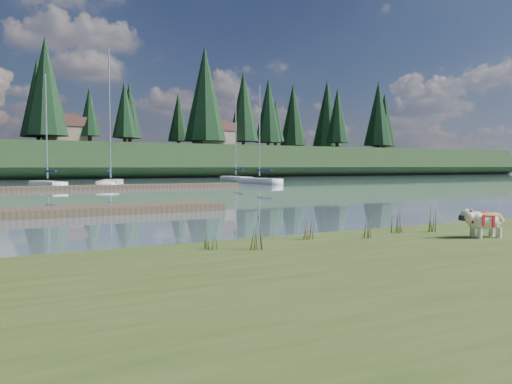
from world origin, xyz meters
TOP-DOWN VIEW (x-y plane):
  - ground at (0.00, 30.00)m, footprint 200.00×200.00m
  - bank at (0.00, -6.00)m, footprint 60.00×9.00m
  - ridge at (0.00, 73.00)m, footprint 200.00×20.00m
  - bulldog at (4.47, -3.72)m, footprint 1.01×0.58m
  - dock_near at (-4.00, 9.00)m, footprint 16.00×2.00m
  - dock_far at (2.00, 30.00)m, footprint 26.00×2.20m
  - sailboat_bg_2 at (-0.32, 34.22)m, footprint 2.68×6.26m
  - sailboat_bg_3 at (5.30, 35.24)m, footprint 4.07×8.49m
  - sailboat_bg_4 at (19.79, 34.62)m, footprint 2.26×6.90m
  - sailboat_bg_5 at (21.63, 43.70)m, footprint 2.49×8.32m
  - weed_0 at (-0.34, -2.78)m, footprint 0.17×0.14m
  - weed_1 at (1.12, -2.22)m, footprint 0.17×0.14m
  - weed_2 at (3.46, -2.27)m, footprint 0.17×0.14m
  - weed_3 at (-1.08, -2.38)m, footprint 0.17×0.14m
  - weed_4 at (2.29, -2.65)m, footprint 0.17×0.14m
  - weed_5 at (4.16, -2.62)m, footprint 0.17×0.14m
  - mud_lip at (0.00, -1.60)m, footprint 60.00×0.50m
  - conifer_4 at (3.00, 66.00)m, footprint 6.16×6.16m
  - conifer_5 at (15.00, 70.00)m, footprint 3.96×3.96m
  - conifer_6 at (28.00, 68.00)m, footprint 7.04×7.04m
  - conifer_7 at (42.00, 71.00)m, footprint 5.28×5.28m
  - conifer_8 at (55.00, 67.00)m, footprint 4.62×4.62m
  - conifer_9 at (68.00, 70.00)m, footprint 5.94×5.94m
  - house_1 at (6.00, 71.00)m, footprint 6.30×5.30m
  - house_2 at (30.00, 69.00)m, footprint 6.30×5.30m

SIDE VIEW (x-z plane):
  - ground at x=0.00m, z-range 0.00..0.00m
  - mud_lip at x=0.00m, z-range 0.00..0.14m
  - dock_near at x=-4.00m, z-range 0.00..0.30m
  - dock_far at x=2.00m, z-range 0.00..0.30m
  - bank at x=0.00m, z-range 0.00..0.35m
  - sailboat_bg_5 at x=21.63m, z-range -5.52..6.16m
  - sailboat_bg_3 at x=5.30m, z-range -5.81..6.46m
  - sailboat_bg_4 at x=19.79m, z-range -4.74..5.39m
  - sailboat_bg_2 at x=-0.32m, z-range -4.39..5.06m
  - weed_3 at x=-1.08m, z-range 0.31..0.75m
  - weed_4 at x=2.29m, z-range 0.31..0.76m
  - weed_1 at x=1.12m, z-range 0.31..0.81m
  - weed_5 at x=4.16m, z-range 0.30..0.87m
  - weed_2 at x=3.46m, z-range 0.30..0.96m
  - weed_0 at x=-0.34m, z-range 0.29..0.98m
  - bulldog at x=4.47m, z-range 0.42..1.02m
  - ridge at x=0.00m, z-range 0.00..5.00m
  - house_1 at x=6.00m, z-range 4.99..9.64m
  - house_2 at x=30.00m, z-range 4.99..9.64m
  - conifer_5 at x=15.00m, z-range 5.65..16.00m
  - conifer_8 at x=55.00m, z-range 5.62..17.40m
  - conifer_7 at x=42.00m, z-range 5.59..18.79m
  - conifer_9 at x=68.00m, z-range 5.55..20.18m
  - conifer_4 at x=3.00m, z-range 5.54..20.64m
  - conifer_6 at x=28.00m, z-range 5.49..22.49m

